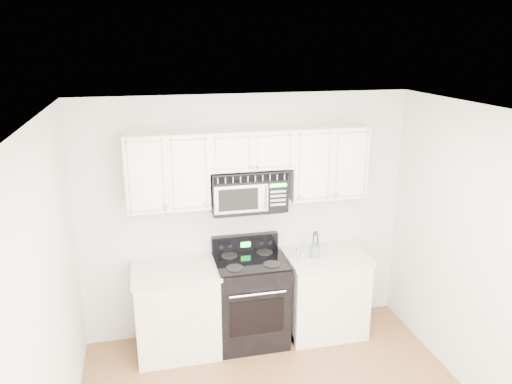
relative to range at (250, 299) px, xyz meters
name	(u,v)px	position (x,y,z in m)	size (l,w,h in m)	color
room	(296,295)	(0.03, -1.45, 0.82)	(3.51, 3.51, 2.61)	brown
base_cabinet_left	(177,313)	(-0.77, -0.01, -0.06)	(0.86, 0.65, 0.92)	white
base_cabinet_right	(324,295)	(0.83, -0.01, -0.06)	(0.86, 0.65, 0.92)	white
range	(250,299)	(0.00, 0.00, 0.00)	(0.72, 0.66, 1.11)	black
upper_cabinets	(250,163)	(0.03, 0.14, 1.45)	(2.44, 0.37, 0.75)	white
microwave	(248,190)	(0.00, 0.11, 1.18)	(0.76, 0.43, 0.42)	black
utensil_crock	(315,250)	(0.69, -0.04, 0.51)	(0.11, 0.11, 0.29)	slate
shaker_salt	(298,252)	(0.51, -0.01, 0.49)	(0.04, 0.04, 0.10)	#B8B9C8
shaker_pepper	(302,256)	(0.53, -0.10, 0.48)	(0.04, 0.04, 0.09)	#B8B9C8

